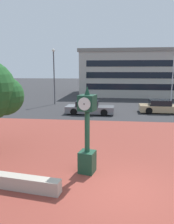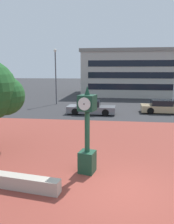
{
  "view_description": "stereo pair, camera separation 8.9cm",
  "coord_description": "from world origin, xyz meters",
  "px_view_note": "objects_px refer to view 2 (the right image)",
  "views": [
    {
      "loc": [
        -0.36,
        -7.29,
        4.19
      ],
      "look_at": [
        -1.33,
        1.16,
        2.56
      ],
      "focal_mm": 35.47,
      "sensor_mm": 36.0,
      "label": 1
    },
    {
      "loc": [
        -0.27,
        -7.28,
        4.19
      ],
      "look_at": [
        -1.33,
        1.16,
        2.56
      ],
      "focal_mm": 35.47,
      "sensor_mm": 36.0,
      "label": 2
    }
  ],
  "objects_px": {
    "street_clock": "(87,136)",
    "civic_building": "(151,73)",
    "car_street_near": "(91,108)",
    "car_street_mid": "(163,107)",
    "street_lamp_post": "(56,71)"
  },
  "relations": [
    {
      "from": "street_clock",
      "to": "car_street_near",
      "type": "relative_size",
      "value": 0.78
    },
    {
      "from": "car_street_mid",
      "to": "street_clock",
      "type": "bearing_deg",
      "value": -21.41
    },
    {
      "from": "car_street_near",
      "to": "car_street_mid",
      "type": "distance_m",
      "value": 7.15
    },
    {
      "from": "street_clock",
      "to": "street_lamp_post",
      "type": "distance_m",
      "value": 19.04
    },
    {
      "from": "car_street_near",
      "to": "civic_building",
      "type": "height_order",
      "value": "civic_building"
    },
    {
      "from": "car_street_mid",
      "to": "civic_building",
      "type": "distance_m",
      "value": 18.05
    },
    {
      "from": "street_lamp_post",
      "to": "street_clock",
      "type": "bearing_deg",
      "value": -71.26
    },
    {
      "from": "street_clock",
      "to": "car_street_near",
      "type": "distance_m",
      "value": 12.41
    },
    {
      "from": "street_clock",
      "to": "civic_building",
      "type": "distance_m",
      "value": 32.33
    },
    {
      "from": "car_street_near",
      "to": "street_lamp_post",
      "type": "xyz_separation_m",
      "value": [
        -4.87,
        5.56,
        3.48
      ]
    },
    {
      "from": "street_clock",
      "to": "civic_building",
      "type": "height_order",
      "value": "civic_building"
    },
    {
      "from": "car_street_near",
      "to": "car_street_mid",
      "type": "height_order",
      "value": "same"
    },
    {
      "from": "car_street_near",
      "to": "civic_building",
      "type": "xyz_separation_m",
      "value": [
        8.4,
        19.12,
        3.09
      ]
    },
    {
      "from": "street_clock",
      "to": "car_street_mid",
      "type": "bearing_deg",
      "value": 80.54
    },
    {
      "from": "street_clock",
      "to": "car_street_near",
      "type": "bearing_deg",
      "value": 109.07
    }
  ]
}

